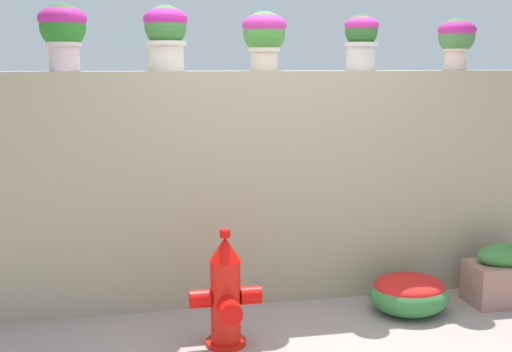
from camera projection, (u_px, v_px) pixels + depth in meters
The scene contains 9 objects.
stone_wall at pixel (268, 187), 4.79m from camera, with size 4.97×0.28×1.77m, color tan.
potted_plant_1 at pixel (63, 29), 4.27m from camera, with size 0.33×0.33×0.46m.
potted_plant_2 at pixel (166, 32), 4.46m from camera, with size 0.32×0.32×0.47m.
potted_plant_3 at pixel (264, 34), 4.57m from camera, with size 0.33×0.33×0.43m.
potted_plant_4 at pixel (361, 37), 4.71m from camera, with size 0.26×0.26×0.42m.
potted_plant_5 at pixel (457, 37), 4.86m from camera, with size 0.29×0.29×0.40m.
fire_hydrant at pixel (226, 295), 4.03m from camera, with size 0.47×0.38×0.78m.
flower_bush_left at pixel (409, 292), 4.61m from camera, with size 0.59×0.53×0.30m.
planter_box at pixel (507, 275), 4.79m from camera, with size 0.60×0.33×0.47m.
Camera 1 is at (-1.01, -3.39, 1.83)m, focal length 43.73 mm.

